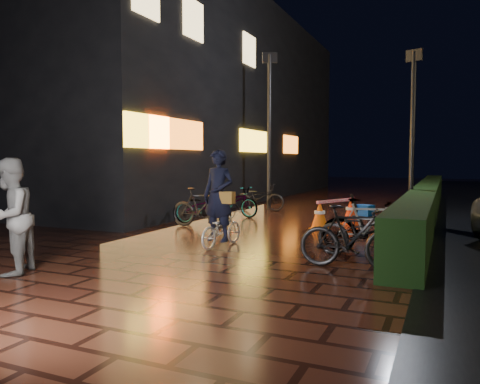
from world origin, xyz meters
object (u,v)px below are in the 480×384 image
at_px(bystander_person, 10,216).
at_px(cyclist, 220,211).
at_px(traffic_barrier, 336,213).
at_px(cart_assembly, 364,212).

height_order(bystander_person, cyclist, cyclist).
bearing_deg(traffic_barrier, cart_assembly, -29.16).
relative_size(traffic_barrier, cart_assembly, 1.88).
relative_size(cyclist, traffic_barrier, 1.13).
bearing_deg(bystander_person, cyclist, 128.09).
bearing_deg(cyclist, bystander_person, -119.99).
xyz_separation_m(bystander_person, cart_assembly, (4.44, 7.01, -0.44)).
height_order(bystander_person, traffic_barrier, bystander_person).
bearing_deg(bystander_person, cart_assembly, 125.70).
relative_size(bystander_person, traffic_barrier, 1.03).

